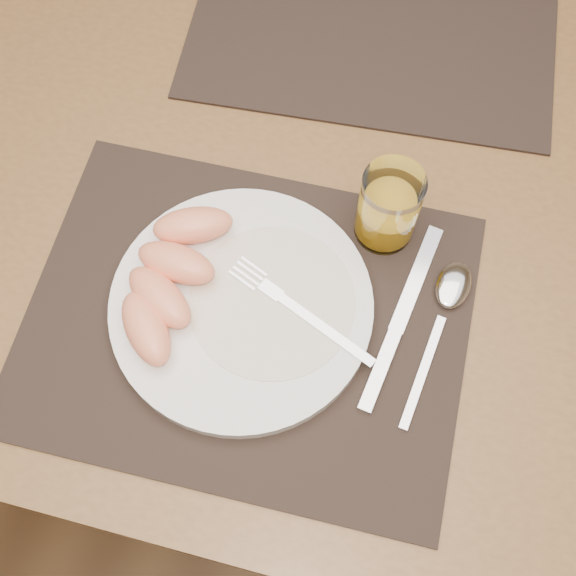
# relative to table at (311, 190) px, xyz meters

# --- Properties ---
(ground) EXTENTS (5.00, 5.00, 0.00)m
(ground) POSITION_rel_table_xyz_m (0.00, 0.00, -0.67)
(ground) COLOR brown
(ground) RESTS_ON ground
(table) EXTENTS (1.40, 0.90, 0.75)m
(table) POSITION_rel_table_xyz_m (0.00, 0.00, 0.00)
(table) COLOR brown
(table) RESTS_ON ground
(placemat_near) EXTENTS (0.46, 0.36, 0.00)m
(placemat_near) POSITION_rel_table_xyz_m (-0.02, -0.22, 0.09)
(placemat_near) COLOR black
(placemat_near) RESTS_ON table
(placemat_far) EXTENTS (0.47, 0.38, 0.00)m
(placemat_far) POSITION_rel_table_xyz_m (0.03, 0.22, 0.09)
(placemat_far) COLOR black
(placemat_far) RESTS_ON table
(plate) EXTENTS (0.27, 0.27, 0.02)m
(plate) POSITION_rel_table_xyz_m (-0.03, -0.21, 0.10)
(plate) COLOR white
(plate) RESTS_ON placemat_near
(plate_dressing) EXTENTS (0.17, 0.17, 0.00)m
(plate_dressing) POSITION_rel_table_xyz_m (0.00, -0.20, 0.10)
(plate_dressing) COLOR white
(plate_dressing) RESTS_ON plate
(fork) EXTENTS (0.17, 0.09, 0.00)m
(fork) POSITION_rel_table_xyz_m (0.02, -0.20, 0.11)
(fork) COLOR silver
(fork) RESTS_ON plate
(knife) EXTENTS (0.05, 0.22, 0.01)m
(knife) POSITION_rel_table_xyz_m (0.13, -0.19, 0.09)
(knife) COLOR silver
(knife) RESTS_ON placemat_near
(spoon) EXTENTS (0.05, 0.19, 0.01)m
(spoon) POSITION_rel_table_xyz_m (0.18, -0.15, 0.09)
(spoon) COLOR silver
(spoon) RESTS_ON placemat_near
(juice_glass) EXTENTS (0.06, 0.06, 0.10)m
(juice_glass) POSITION_rel_table_xyz_m (0.10, -0.08, 0.13)
(juice_glass) COLOR white
(juice_glass) RESTS_ON placemat_near
(grapefruit_wedges) EXTENTS (0.10, 0.20, 0.03)m
(grapefruit_wedges) POSITION_rel_table_xyz_m (-0.10, -0.21, 0.12)
(grapefruit_wedges) COLOR #FF9468
(grapefruit_wedges) RESTS_ON plate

